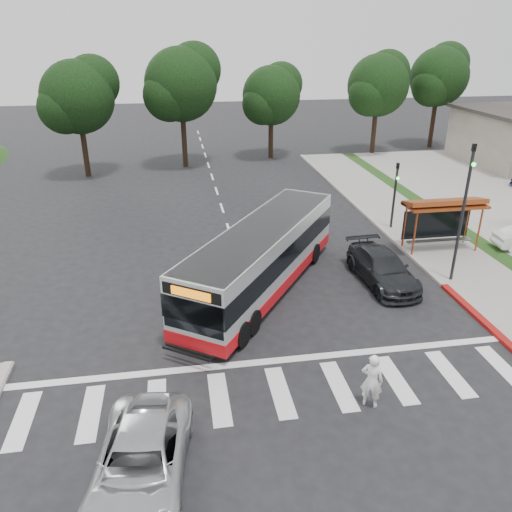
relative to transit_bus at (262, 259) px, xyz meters
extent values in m
plane|color=black|center=(-0.66, -2.18, -1.52)|extent=(140.00, 140.00, 0.00)
cube|color=gray|center=(10.34, 5.82, -1.46)|extent=(4.00, 40.00, 0.12)
cube|color=#9E9991|center=(8.34, 5.82, -1.44)|extent=(0.30, 40.00, 0.15)
cube|color=maroon|center=(8.34, -4.18, -1.44)|extent=(0.32, 6.00, 0.15)
cube|color=silver|center=(-0.66, -7.18, -1.51)|extent=(18.00, 2.60, 0.01)
cylinder|color=#974019|center=(8.34, 2.22, -0.25)|extent=(0.10, 0.10, 2.30)
cylinder|color=#974019|center=(11.94, 2.22, -0.25)|extent=(0.10, 0.10, 2.30)
cylinder|color=#974019|center=(8.34, 3.42, -0.25)|extent=(0.10, 0.10, 2.30)
cylinder|color=#974019|center=(11.94, 3.42, -0.25)|extent=(0.10, 0.10, 2.30)
cube|color=#974019|center=(10.14, 2.82, 1.05)|extent=(4.20, 1.60, 0.12)
cube|color=#974019|center=(10.14, 2.87, 1.20)|extent=(4.20, 1.32, 0.51)
cube|color=black|center=(10.14, 3.42, -0.20)|extent=(3.80, 0.06, 1.60)
cube|color=gray|center=(10.14, 2.82, -0.95)|extent=(3.60, 0.40, 0.08)
cylinder|color=black|center=(8.94, -0.68, 1.73)|extent=(0.14, 0.14, 6.50)
imported|color=black|center=(8.94, -0.68, 4.48)|extent=(0.16, 0.20, 1.00)
sphere|color=#19E533|center=(8.94, -0.86, 4.13)|extent=(0.18, 0.18, 0.18)
cylinder|color=black|center=(8.94, 6.32, 0.48)|extent=(0.14, 0.14, 4.00)
imported|color=black|center=(8.94, 6.32, 1.98)|extent=(0.16, 0.20, 1.00)
sphere|color=#19E533|center=(8.94, 6.14, 1.63)|extent=(0.18, 0.18, 0.18)
cylinder|color=black|center=(15.34, 25.82, 0.78)|extent=(0.44, 0.44, 4.40)
sphere|color=black|center=(15.34, 25.82, 4.78)|extent=(5.60, 5.60, 5.60)
sphere|color=black|center=(16.46, 26.66, 5.78)|extent=(4.20, 4.20, 4.20)
sphere|color=black|center=(14.36, 25.12, 4.08)|extent=(3.92, 3.92, 3.92)
cylinder|color=black|center=(22.34, 27.82, 0.90)|extent=(0.44, 0.44, 4.84)
sphere|color=black|center=(22.34, 27.82, 5.30)|extent=(5.60, 5.60, 5.60)
sphere|color=black|center=(23.46, 28.66, 6.40)|extent=(4.20, 4.20, 4.20)
sphere|color=black|center=(21.36, 27.12, 4.53)|extent=(3.92, 3.92, 3.92)
cylinder|color=black|center=(-2.66, 23.82, 0.90)|extent=(0.44, 0.44, 4.84)
sphere|color=black|center=(-2.66, 23.82, 5.30)|extent=(6.00, 6.00, 6.00)
sphere|color=black|center=(-1.46, 24.72, 6.40)|extent=(4.50, 4.50, 4.50)
sphere|color=black|center=(-3.71, 23.07, 4.53)|extent=(4.20, 4.20, 4.20)
cylinder|color=black|center=(5.34, 25.82, 0.46)|extent=(0.44, 0.44, 3.96)
sphere|color=black|center=(5.34, 25.82, 4.06)|extent=(5.20, 5.20, 5.20)
sphere|color=black|center=(6.38, 26.60, 4.96)|extent=(3.90, 3.90, 3.90)
sphere|color=black|center=(4.43, 25.17, 3.43)|extent=(3.64, 3.64, 3.64)
cylinder|color=black|center=(-10.66, 21.82, 0.68)|extent=(0.44, 0.44, 4.40)
sphere|color=black|center=(-10.66, 21.82, 4.68)|extent=(5.60, 5.60, 5.60)
sphere|color=black|center=(-9.54, 22.66, 5.68)|extent=(4.20, 4.20, 4.20)
sphere|color=black|center=(-11.64, 21.12, 3.98)|extent=(3.92, 3.92, 3.92)
imported|color=white|center=(2.00, -8.23, -0.57)|extent=(0.82, 0.73, 1.88)
imported|color=#212427|center=(5.66, -0.22, -0.79)|extent=(2.33, 5.14, 1.46)
imported|color=#B4B6BA|center=(-4.95, -10.14, -0.82)|extent=(2.95, 5.30, 1.40)
camera|label=1|loc=(-3.56, -19.94, 9.26)|focal=35.00mm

